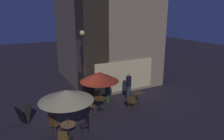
# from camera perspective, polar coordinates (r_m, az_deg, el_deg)

# --- Properties ---
(ground_plane) EXTENTS (60.00, 60.00, 0.00)m
(ground_plane) POSITION_cam_1_polar(r_m,az_deg,el_deg) (12.40, -10.69, -11.09)
(ground_plane) COLOR #28222B
(cafe_building) EXTENTS (6.29, 7.85, 8.81)m
(cafe_building) POSITION_cam_1_polar(r_m,az_deg,el_deg) (15.67, -4.20, 11.48)
(cafe_building) COLOR gray
(cafe_building) RESTS_ON ground
(street_lamp_near_corner) EXTENTS (0.28, 0.28, 4.53)m
(street_lamp_near_corner) POSITION_cam_1_polar(r_m,az_deg,el_deg) (11.95, -7.89, 2.94)
(street_lamp_near_corner) COLOR black
(street_lamp_near_corner) RESTS_ON ground
(menu_sandwich_board) EXTENTS (0.84, 0.79, 0.96)m
(menu_sandwich_board) POSITION_cam_1_polar(r_m,az_deg,el_deg) (11.76, -22.91, -11.00)
(menu_sandwich_board) COLOR black
(menu_sandwich_board) RESTS_ON ground
(cafe_table_0) EXTENTS (0.72, 0.72, 0.74)m
(cafe_table_0) POSITION_cam_1_polar(r_m,az_deg,el_deg) (12.20, -3.33, -8.52)
(cafe_table_0) COLOR black
(cafe_table_0) RESTS_ON ground
(cafe_table_1) EXTENTS (0.68, 0.68, 0.73)m
(cafe_table_1) POSITION_cam_1_polar(r_m,az_deg,el_deg) (9.84, -11.83, -15.32)
(cafe_table_1) COLOR black
(cafe_table_1) RESTS_ON ground
(cafe_table_2) EXTENTS (0.64, 0.64, 0.74)m
(cafe_table_2) POSITION_cam_1_polar(r_m,az_deg,el_deg) (13.03, 6.90, -7.13)
(cafe_table_2) COLOR black
(cafe_table_2) RESTS_ON ground
(patio_umbrella_0) EXTENTS (2.19, 2.19, 2.30)m
(patio_umbrella_0) POSITION_cam_1_polar(r_m,az_deg,el_deg) (11.68, -3.44, -1.84)
(patio_umbrella_0) COLOR black
(patio_umbrella_0) RESTS_ON ground
(patio_umbrella_1) EXTENTS (2.35, 2.35, 2.33)m
(patio_umbrella_1) POSITION_cam_1_polar(r_m,az_deg,el_deg) (9.14, -12.38, -6.77)
(patio_umbrella_1) COLOR black
(patio_umbrella_1) RESTS_ON ground
(cafe_chair_0) EXTENTS (0.52, 0.52, 0.91)m
(cafe_chair_0) POSITION_cam_1_polar(r_m,az_deg,el_deg) (11.73, -6.39, -9.50)
(cafe_chair_0) COLOR brown
(cafe_chair_0) RESTS_ON ground
(cafe_chair_1) EXTENTS (0.47, 0.47, 0.88)m
(cafe_chair_1) POSITION_cam_1_polar(r_m,az_deg,el_deg) (12.96, -4.04, -7.05)
(cafe_chair_1) COLOR brown
(cafe_chair_1) RESTS_ON ground
(cafe_chair_2) EXTENTS (0.40, 0.40, 0.99)m
(cafe_chair_2) POSITION_cam_1_polar(r_m,az_deg,el_deg) (10.04, -6.99, -13.87)
(cafe_chair_2) COLOR black
(cafe_chair_2) RESTS_ON ground
(cafe_chair_3) EXTENTS (0.55, 0.55, 0.93)m
(cafe_chair_3) POSITION_cam_1_polar(r_m,az_deg,el_deg) (10.36, -15.55, -13.53)
(cafe_chair_3) COLOR #503518
(cafe_chair_3) RESTS_ON ground
(cafe_chair_4) EXTENTS (0.55, 0.55, 0.90)m
(cafe_chair_4) POSITION_cam_1_polar(r_m,az_deg,el_deg) (9.20, -13.06, -17.59)
(cafe_chair_4) COLOR brown
(cafe_chair_4) RESTS_ON ground
(cafe_chair_5) EXTENTS (0.59, 0.59, 0.89)m
(cafe_chair_5) POSITION_cam_1_polar(r_m,az_deg,el_deg) (12.25, 5.56, -8.45)
(cafe_chair_5) COLOR #4F371A
(cafe_chair_5) RESTS_ON ground
(patron_standing_0) EXTENTS (0.34, 0.34, 1.73)m
(patron_standing_0) POSITION_cam_1_polar(r_m,az_deg,el_deg) (13.56, 4.53, -4.47)
(patron_standing_0) COLOR #293544
(patron_standing_0) RESTS_ON ground
(patron_standing_1) EXTENTS (0.36, 0.36, 1.83)m
(patron_standing_1) POSITION_cam_1_polar(r_m,az_deg,el_deg) (13.08, -1.24, -4.95)
(patron_standing_1) COLOR #2A4529
(patron_standing_1) RESTS_ON ground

